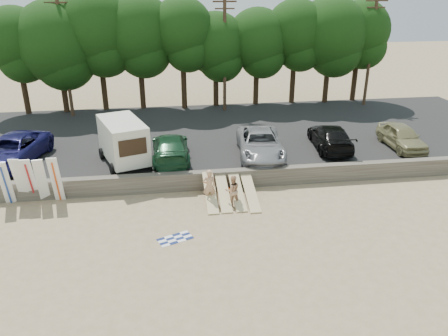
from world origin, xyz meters
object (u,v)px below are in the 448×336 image
at_px(car_3, 330,137).
at_px(beachgoer_b, 233,190).
at_px(car_0, 12,150).
at_px(car_2, 260,144).
at_px(car_4, 402,137).
at_px(beachgoer_a, 209,186).
at_px(cooler, 248,188).
at_px(box_trailer, 123,140).
at_px(car_1, 170,147).

relative_size(car_3, beachgoer_b, 3.20).
xyz_separation_m(car_0, car_2, (14.31, -0.82, -0.03)).
relative_size(car_4, beachgoer_a, 2.38).
bearing_deg(car_3, beachgoer_b, 43.49).
height_order(car_3, car_4, car_3).
distance_m(car_4, cooler, 11.01).
height_order(car_2, beachgoer_a, car_2).
bearing_deg(car_2, box_trailer, -173.85).
bearing_deg(cooler, car_0, 154.17).
bearing_deg(car_4, car_1, -179.08).
distance_m(car_4, beachgoer_b, 12.48).
xyz_separation_m(car_3, beachgoer_b, (-7.03, -5.34, -0.64)).
xyz_separation_m(car_3, beachgoer_a, (-8.16, -4.94, -0.53)).
distance_m(box_trailer, cooler, 7.61).
bearing_deg(car_1, car_4, 179.95).
height_order(car_0, car_2, car_0).
distance_m(box_trailer, beachgoer_a, 6.22).
bearing_deg(car_0, beachgoer_b, -11.89).
xyz_separation_m(car_0, car_4, (23.40, -0.65, -0.07)).
relative_size(car_0, beachgoer_b, 3.64).
bearing_deg(car_4, car_3, 174.02).
height_order(car_0, beachgoer_a, car_0).
height_order(beachgoer_b, cooler, beachgoer_b).
relative_size(car_3, cooler, 13.34).
bearing_deg(car_3, cooler, 39.49).
relative_size(car_1, car_4, 1.20).
distance_m(car_1, beachgoer_a, 4.81).
relative_size(box_trailer, car_3, 0.87).
relative_size(car_3, car_4, 1.18).
bearing_deg(car_3, box_trailer, 9.68).
bearing_deg(car_2, beachgoer_b, -111.58).
height_order(car_3, beachgoer_b, car_3).
bearing_deg(car_1, car_0, -3.76).
height_order(box_trailer, beachgoer_b, box_trailer).
xyz_separation_m(car_4, cooler, (-10.41, -3.33, -1.27)).
bearing_deg(beachgoer_b, car_4, -162.42).
height_order(car_1, car_2, car_2).
height_order(box_trailer, car_0, box_trailer).
bearing_deg(box_trailer, car_4, -18.30).
relative_size(car_3, beachgoer_a, 2.81).
height_order(car_0, car_3, car_0).
distance_m(car_3, beachgoer_b, 8.85).
relative_size(car_4, beachgoer_b, 2.71).
xyz_separation_m(car_3, cooler, (-5.94, -3.89, -1.28)).
height_order(car_3, cooler, car_3).
height_order(car_0, car_4, car_0).
distance_m(car_1, cooler, 5.40).
distance_m(car_0, car_4, 23.41).
xyz_separation_m(car_4, beachgoer_b, (-11.50, -4.78, -0.64)).
height_order(car_2, car_4, car_2).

